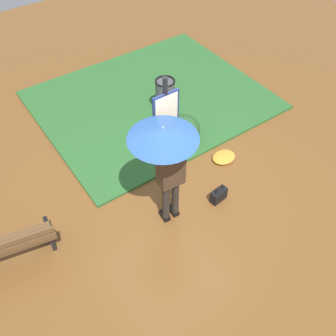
{
  "coord_description": "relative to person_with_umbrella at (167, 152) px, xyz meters",
  "views": [
    {
      "loc": [
        2.32,
        3.26,
        5.16
      ],
      "look_at": [
        0.01,
        -0.06,
        0.85
      ],
      "focal_mm": 40.47,
      "sensor_mm": 36.0,
      "label": 1
    }
  ],
  "objects": [
    {
      "name": "leaf_pile_near_person",
      "position": [
        -1.69,
        -0.52,
        -1.5
      ],
      "size": [
        0.47,
        0.38,
        0.1
      ],
      "color": "gold",
      "rests_on": "ground_plane"
    },
    {
      "name": "park_bench",
      "position": [
        2.37,
        -0.63,
        -1.15
      ],
      "size": [
        1.41,
        0.64,
        0.75
      ],
      "color": "black",
      "rests_on": "ground_plane"
    },
    {
      "name": "person_with_umbrella",
      "position": [
        0.0,
        0.0,
        0.0
      ],
      "size": [
        0.96,
        0.96,
        2.04
      ],
      "color": "#2D2823",
      "rests_on": "ground_plane"
    },
    {
      "name": "ground_plane",
      "position": [
        -0.23,
        -0.23,
        -1.55
      ],
      "size": [
        18.0,
        18.0,
        0.0
      ],
      "primitive_type": "plane",
      "color": "brown"
    },
    {
      "name": "handbag",
      "position": [
        -0.96,
        0.18,
        -1.42
      ],
      "size": [
        0.32,
        0.18,
        0.37
      ],
      "color": "black",
      "rests_on": "ground_plane"
    },
    {
      "name": "shrub_cluster",
      "position": [
        -1.31,
        -1.39,
        -1.28
      ],
      "size": [
        0.71,
        0.65,
        0.58
      ],
      "color": "#285628",
      "rests_on": "ground_plane"
    },
    {
      "name": "trash_bin",
      "position": [
        -1.56,
        -2.3,
        -1.13
      ],
      "size": [
        0.42,
        0.42,
        0.83
      ],
      "color": "#4C4C51",
      "rests_on": "ground_plane"
    },
    {
      "name": "grass_verge",
      "position": [
        -1.56,
        -2.85,
        -1.53
      ],
      "size": [
        4.8,
        4.0,
        0.05
      ],
      "color": "#2D662D",
      "rests_on": "ground_plane"
    },
    {
      "name": "info_sign_post",
      "position": [
        -0.36,
        -0.54,
        -0.11
      ],
      "size": [
        0.44,
        0.07,
        2.3
      ],
      "color": "black",
      "rests_on": "ground_plane"
    }
  ]
}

